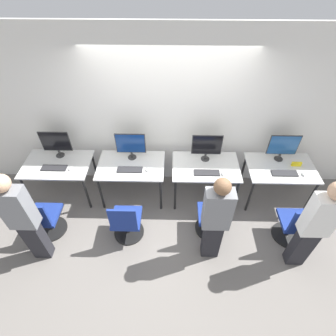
% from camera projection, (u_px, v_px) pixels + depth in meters
% --- Properties ---
extents(ground_plane, '(20.00, 20.00, 0.00)m').
position_uv_depth(ground_plane, '(168.00, 211.00, 4.60)').
color(ground_plane, slate).
extents(wall_back, '(12.00, 0.05, 2.80)m').
position_uv_depth(wall_back, '(169.00, 115.00, 4.25)').
color(wall_back, silver).
rests_on(wall_back, ground_plane).
extents(desk_far_left, '(1.11, 0.73, 0.75)m').
position_uv_depth(desk_far_left, '(58.00, 167.00, 4.44)').
color(desk_far_left, silver).
rests_on(desk_far_left, ground_plane).
extents(monitor_far_left, '(0.49, 0.14, 0.49)m').
position_uv_depth(monitor_far_left, '(56.00, 143.00, 4.34)').
color(monitor_far_left, '#2D2D2D').
rests_on(monitor_far_left, desk_far_left).
extents(keyboard_far_left, '(0.41, 0.14, 0.02)m').
position_uv_depth(keyboard_far_left, '(54.00, 168.00, 4.29)').
color(keyboard_far_left, '#262628').
rests_on(keyboard_far_left, desk_far_left).
extents(mouse_far_left, '(0.06, 0.09, 0.03)m').
position_uv_depth(mouse_far_left, '(70.00, 169.00, 4.27)').
color(mouse_far_left, silver).
rests_on(mouse_far_left, desk_far_left).
extents(office_chair_far_left, '(0.48, 0.48, 0.86)m').
position_uv_depth(office_chair_far_left, '(45.00, 220.00, 4.04)').
color(office_chair_far_left, black).
rests_on(office_chair_far_left, ground_plane).
extents(person_far_left, '(0.36, 0.22, 1.68)m').
position_uv_depth(person_far_left, '(22.00, 218.00, 3.38)').
color(person_far_left, '#232328').
rests_on(person_far_left, ground_plane).
extents(desk_left, '(1.11, 0.73, 0.75)m').
position_uv_depth(desk_left, '(131.00, 168.00, 4.42)').
color(desk_left, silver).
rests_on(desk_left, ground_plane).
extents(monitor_left, '(0.49, 0.14, 0.49)m').
position_uv_depth(monitor_left, '(131.00, 145.00, 4.30)').
color(monitor_left, '#2D2D2D').
rests_on(monitor_left, desk_left).
extents(keyboard_left, '(0.41, 0.14, 0.02)m').
position_uv_depth(keyboard_left, '(130.00, 170.00, 4.26)').
color(keyboard_left, '#262628').
rests_on(keyboard_left, desk_left).
extents(mouse_left, '(0.06, 0.09, 0.03)m').
position_uv_depth(mouse_left, '(148.00, 170.00, 4.25)').
color(mouse_left, silver).
rests_on(mouse_left, desk_left).
extents(office_chair_left, '(0.48, 0.48, 0.86)m').
position_uv_depth(office_chair_left, '(127.00, 223.00, 4.00)').
color(office_chair_left, black).
rests_on(office_chair_left, ground_plane).
extents(desk_right, '(1.11, 0.73, 0.75)m').
position_uv_depth(desk_right, '(205.00, 169.00, 4.39)').
color(desk_right, silver).
rests_on(desk_right, ground_plane).
extents(monitor_right, '(0.49, 0.14, 0.49)m').
position_uv_depth(monitor_right, '(207.00, 146.00, 4.27)').
color(monitor_right, '#2D2D2D').
rests_on(monitor_right, desk_right).
extents(keyboard_right, '(0.41, 0.14, 0.02)m').
position_uv_depth(keyboard_right, '(207.00, 173.00, 4.21)').
color(keyboard_right, '#262628').
rests_on(keyboard_right, desk_right).
extents(mouse_right, '(0.06, 0.09, 0.03)m').
position_uv_depth(mouse_right, '(223.00, 174.00, 4.18)').
color(mouse_right, silver).
rests_on(mouse_right, desk_right).
extents(office_chair_right, '(0.48, 0.48, 0.86)m').
position_uv_depth(office_chair_right, '(212.00, 219.00, 4.05)').
color(office_chair_right, black).
rests_on(office_chair_right, ground_plane).
extents(person_right, '(0.36, 0.21, 1.60)m').
position_uv_depth(person_right, '(216.00, 219.00, 3.43)').
color(person_right, '#232328').
rests_on(person_right, ground_plane).
extents(desk_far_right, '(1.11, 0.73, 0.75)m').
position_uv_depth(desk_far_right, '(280.00, 171.00, 4.37)').
color(desk_far_right, silver).
rests_on(desk_far_right, ground_plane).
extents(monitor_far_right, '(0.49, 0.14, 0.49)m').
position_uv_depth(monitor_far_right, '(283.00, 146.00, 4.27)').
color(monitor_far_right, '#2D2D2D').
rests_on(monitor_far_right, desk_far_right).
extents(keyboard_far_right, '(0.41, 0.14, 0.02)m').
position_uv_depth(keyboard_far_right, '(285.00, 173.00, 4.20)').
color(keyboard_far_right, '#262628').
rests_on(keyboard_far_right, desk_far_right).
extents(mouse_far_right, '(0.06, 0.09, 0.03)m').
position_uv_depth(mouse_far_right, '(304.00, 174.00, 4.18)').
color(mouse_far_right, silver).
rests_on(mouse_far_right, desk_far_right).
extents(office_chair_far_right, '(0.48, 0.48, 0.86)m').
position_uv_depth(office_chair_far_right, '(295.00, 226.00, 3.96)').
color(office_chair_far_right, black).
rests_on(office_chair_far_right, ground_plane).
extents(person_far_right, '(0.36, 0.22, 1.67)m').
position_uv_depth(person_far_right, '(316.00, 225.00, 3.31)').
color(person_far_right, '#232328').
rests_on(person_far_right, ground_plane).
extents(placard_far_right, '(0.16, 0.03, 0.08)m').
position_uv_depth(placard_far_right, '(297.00, 164.00, 4.31)').
color(placard_far_right, yellow).
rests_on(placard_far_right, desk_far_right).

